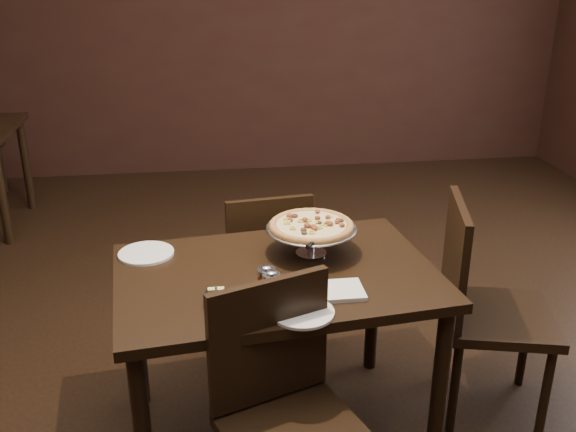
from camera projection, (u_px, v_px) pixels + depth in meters
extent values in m
cube|color=black|center=(283.00, 415.00, 2.81)|extent=(6.00, 7.00, 0.02)
cube|color=black|center=(230.00, 13.00, 5.50)|extent=(6.00, 0.02, 2.80)
cube|color=black|center=(277.00, 276.00, 2.43)|extent=(1.28, 0.93, 0.04)
cylinder|color=black|center=(439.00, 391.00, 2.39)|extent=(0.06, 0.06, 0.71)
cylinder|color=black|center=(137.00, 333.00, 2.76)|extent=(0.06, 0.06, 0.71)
cylinder|color=black|center=(373.00, 302.00, 3.00)|extent=(0.06, 0.06, 0.71)
cylinder|color=black|center=(2.00, 195.00, 4.33)|extent=(0.06, 0.06, 0.71)
cylinder|color=black|center=(26.00, 165.00, 4.96)|extent=(0.06, 0.06, 0.71)
cylinder|color=silver|center=(311.00, 253.00, 2.57)|extent=(0.12, 0.12, 0.01)
cylinder|color=silver|center=(311.00, 241.00, 2.55)|extent=(0.03, 0.03, 0.10)
cylinder|color=silver|center=(311.00, 229.00, 2.53)|extent=(0.09, 0.09, 0.01)
cylinder|color=#ABAAB0|center=(311.00, 228.00, 2.53)|extent=(0.35, 0.35, 0.01)
torus|color=#ABAAB0|center=(311.00, 228.00, 2.53)|extent=(0.36, 0.36, 0.01)
cylinder|color=brown|center=(311.00, 226.00, 2.52)|extent=(0.33, 0.33, 0.01)
torus|color=brown|center=(311.00, 226.00, 2.52)|extent=(0.34, 0.34, 0.03)
cylinder|color=tan|center=(311.00, 224.00, 2.52)|extent=(0.28, 0.28, 0.01)
cylinder|color=beige|center=(271.00, 290.00, 2.21)|extent=(0.06, 0.06, 0.08)
cylinder|color=silver|center=(271.00, 277.00, 2.19)|extent=(0.06, 0.06, 0.02)
ellipsoid|color=silver|center=(271.00, 273.00, 2.19)|extent=(0.03, 0.03, 0.01)
cylinder|color=#9D260E|center=(266.00, 285.00, 2.24)|extent=(0.06, 0.06, 0.08)
cylinder|color=silver|center=(266.00, 271.00, 2.22)|extent=(0.07, 0.07, 0.02)
ellipsoid|color=silver|center=(266.00, 267.00, 2.22)|extent=(0.04, 0.04, 0.01)
cylinder|color=black|center=(217.00, 298.00, 2.19)|extent=(0.08, 0.08, 0.05)
cube|color=tan|center=(213.00, 296.00, 2.18)|extent=(0.03, 0.02, 0.05)
cube|color=tan|center=(220.00, 295.00, 2.18)|extent=(0.03, 0.02, 0.05)
cube|color=silver|center=(342.00, 291.00, 2.27)|extent=(0.15, 0.15, 0.02)
cylinder|color=white|center=(146.00, 253.00, 2.56)|extent=(0.22, 0.22, 0.01)
cylinder|color=white|center=(302.00, 312.00, 2.14)|extent=(0.22, 0.22, 0.01)
cone|color=silver|center=(314.00, 243.00, 2.39)|extent=(0.14, 0.14, 0.00)
cylinder|color=black|center=(314.00, 242.00, 2.39)|extent=(0.08, 0.10, 0.02)
cube|color=black|center=(262.00, 270.00, 3.18)|extent=(0.44, 0.44, 0.04)
cube|color=black|center=(270.00, 241.00, 2.93)|extent=(0.40, 0.08, 0.42)
cylinder|color=black|center=(286.00, 289.00, 3.45)|extent=(0.03, 0.03, 0.39)
cylinder|color=black|center=(226.00, 297.00, 3.37)|extent=(0.03, 0.03, 0.39)
cylinder|color=black|center=(302.00, 320.00, 3.16)|extent=(0.03, 0.03, 0.39)
cylinder|color=black|center=(237.00, 329.00, 3.08)|extent=(0.03, 0.03, 0.39)
cube|color=black|center=(269.00, 341.00, 2.10)|extent=(0.41, 0.18, 0.45)
cube|color=black|center=(498.00, 317.00, 2.68)|extent=(0.54, 0.54, 0.04)
cube|color=black|center=(455.00, 258.00, 2.60)|extent=(0.14, 0.44, 0.47)
cylinder|color=black|center=(545.00, 394.00, 2.59)|extent=(0.04, 0.04, 0.43)
cylinder|color=black|center=(525.00, 344.00, 2.92)|extent=(0.04, 0.04, 0.43)
cylinder|color=black|center=(454.00, 388.00, 2.63)|extent=(0.04, 0.04, 0.43)
cylinder|color=black|center=(444.00, 339.00, 2.96)|extent=(0.04, 0.04, 0.43)
cylinder|color=black|center=(3.00, 170.00, 5.36)|extent=(0.03, 0.03, 0.40)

